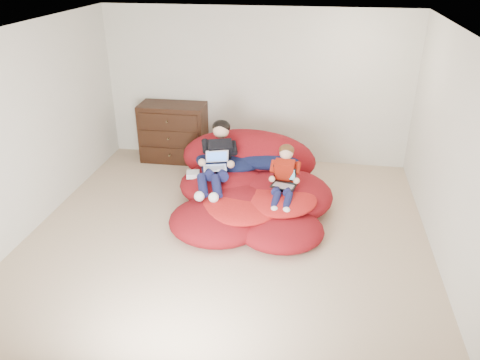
% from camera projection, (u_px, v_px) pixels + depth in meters
% --- Properties ---
extents(room_shell, '(5.10, 5.10, 2.77)m').
position_uv_depth(room_shell, '(227.00, 220.00, 5.85)').
color(room_shell, tan).
rests_on(room_shell, ground).
extents(dresser, '(1.09, 0.61, 0.98)m').
position_uv_depth(dresser, '(174.00, 132.00, 7.89)').
color(dresser, black).
rests_on(dresser, ground).
extents(beanbag_pile, '(2.30, 2.46, 0.92)m').
position_uv_depth(beanbag_pile, '(250.00, 186.00, 6.57)').
color(beanbag_pile, maroon).
rests_on(beanbag_pile, ground).
extents(cream_pillow, '(0.39, 0.25, 0.25)m').
position_uv_depth(cream_pillow, '(223.00, 140.00, 7.20)').
color(cream_pillow, white).
rests_on(cream_pillow, beanbag_pile).
extents(older_boy, '(0.45, 1.19, 0.76)m').
position_uv_depth(older_boy, '(217.00, 156.00, 6.47)').
color(older_boy, black).
rests_on(older_boy, beanbag_pile).
extents(younger_boy, '(0.30, 0.85, 0.65)m').
position_uv_depth(younger_boy, '(284.00, 175.00, 6.10)').
color(younger_boy, '#A11E0E').
rests_on(younger_boy, beanbag_pile).
extents(laptop_white, '(0.36, 0.38, 0.22)m').
position_uv_depth(laptop_white, '(216.00, 163.00, 6.42)').
color(laptop_white, silver).
rests_on(laptop_white, older_boy).
extents(laptop_black, '(0.35, 0.35, 0.23)m').
position_uv_depth(laptop_black, '(284.00, 180.00, 6.12)').
color(laptop_black, black).
rests_on(laptop_black, younger_boy).
extents(power_adapter, '(0.21, 0.21, 0.07)m').
position_uv_depth(power_adapter, '(193.00, 174.00, 6.58)').
color(power_adapter, silver).
rests_on(power_adapter, beanbag_pile).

